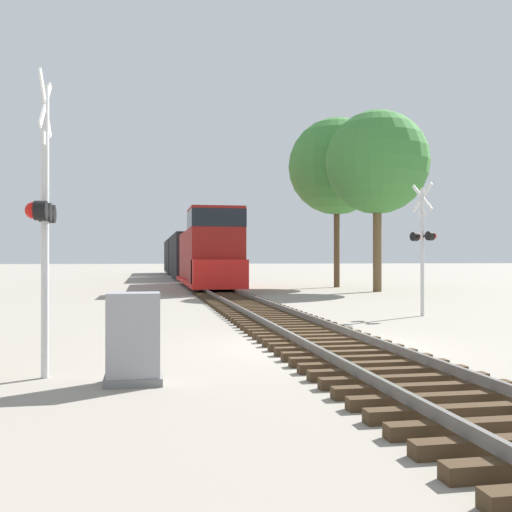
% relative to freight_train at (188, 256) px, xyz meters
% --- Properties ---
extents(ground_plane, '(400.00, 400.00, 0.00)m').
position_rel_freight_train_xyz_m(ground_plane, '(0.00, -42.26, -2.08)').
color(ground_plane, gray).
extents(rail_track_bed, '(2.60, 160.00, 0.31)m').
position_rel_freight_train_xyz_m(rail_track_bed, '(0.00, -42.26, -1.94)').
color(rail_track_bed, '#42301E').
rests_on(rail_track_bed, ground).
extents(freight_train, '(2.88, 49.77, 4.62)m').
position_rel_freight_train_xyz_m(freight_train, '(0.00, 0.00, 0.00)').
color(freight_train, maroon).
rests_on(freight_train, ground).
extents(crossing_signal_near, '(0.34, 1.00, 4.76)m').
position_rel_freight_train_xyz_m(crossing_signal_near, '(-5.32, -44.56, 0.50)').
color(crossing_signal_near, silver).
rests_on(crossing_signal_near, ground).
extents(crossing_signal_far, '(0.56, 1.01, 4.33)m').
position_rel_freight_train_xyz_m(crossing_signal_far, '(5.16, -36.20, 0.38)').
color(crossing_signal_far, silver).
rests_on(crossing_signal_far, ground).
extents(relay_cabinet, '(0.86, 0.63, 1.36)m').
position_rel_freight_train_xyz_m(relay_cabinet, '(-3.92, -45.28, -1.41)').
color(relay_cabinet, slate).
rests_on(relay_cabinet, ground).
extents(tree_far_right, '(5.83, 5.83, 10.22)m').
position_rel_freight_train_xyz_m(tree_far_right, '(9.12, -22.46, 5.20)').
color(tree_far_right, brown).
rests_on(tree_far_right, ground).
extents(tree_mid_background, '(6.29, 6.29, 11.03)m').
position_rel_freight_train_xyz_m(tree_mid_background, '(8.52, -17.04, 5.79)').
color(tree_mid_background, brown).
rests_on(tree_mid_background, ground).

